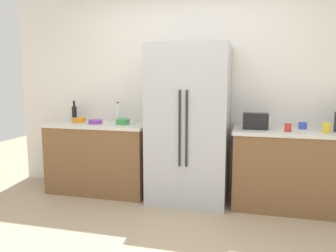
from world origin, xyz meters
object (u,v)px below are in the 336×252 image
object	(u,v)px
bottle_b	(118,115)
cup_b	(303,126)
bottle_a	(74,113)
cup_a	(326,128)
bowl_a	(79,120)
bowl_b	(95,122)
bowl_c	(123,122)
toaster	(256,121)
cup_c	(288,128)
refrigerator	(189,125)

from	to	relation	value
bottle_b	cup_b	world-z (taller)	bottle_b
bottle_a	cup_a	xyz separation A→B (m)	(3.08, -0.27, -0.05)
bowl_a	bowl_b	distance (m)	0.28
bottle_b	bowl_a	xyz separation A→B (m)	(-0.51, -0.09, -0.08)
bottle_a	bowl_c	distance (m)	0.80
bottle_b	bowl_c	world-z (taller)	bottle_b
cup_b	bowl_c	distance (m)	2.11
toaster	bottle_a	bearing A→B (deg)	175.70
bottle_a	bottle_b	bearing A→B (deg)	-4.87
cup_a	cup_c	xyz separation A→B (m)	(-0.38, -0.01, -0.01)
bowl_a	bowl_b	world-z (taller)	bowl_a
toaster	bottle_a	size ratio (longest dim) A/B	1.02
cup_b	bowl_a	size ratio (longest dim) A/B	0.52
bowl_b	cup_a	bearing A→B (deg)	-1.17
bottle_a	bowl_b	bearing A→B (deg)	-27.44
cup_a	cup_b	size ratio (longest dim) A/B	1.18
bowl_a	bowl_b	size ratio (longest dim) A/B	1.02
refrigerator	bowl_b	size ratio (longest dim) A/B	10.77
refrigerator	bottle_a	distance (m)	1.62
toaster	bottle_b	xyz separation A→B (m)	(-1.71, 0.12, 0.02)
cup_a	bowl_c	bearing A→B (deg)	177.77
bottle_a	cup_a	world-z (taller)	bottle_a
refrigerator	cup_c	size ratio (longest dim) A/B	20.66
bottle_a	bowl_a	size ratio (longest dim) A/B	1.55
toaster	bowl_b	bearing A→B (deg)	-178.87
bottle_a	bowl_b	distance (m)	0.48
bowl_c	bowl_a	bearing A→B (deg)	176.83
refrigerator	bowl_b	xyz separation A→B (m)	(-1.19, -0.01, -0.00)
bowl_c	cup_b	bearing A→B (deg)	3.90
bottle_a	bowl_c	bearing A→B (deg)	-13.18
toaster	bowl_b	distance (m)	1.95
refrigerator	toaster	size ratio (longest dim) A/B	6.71
bowl_a	bottle_a	bearing A→B (deg)	135.74
bowl_b	bottle_b	bearing A→B (deg)	33.93
refrigerator	toaster	distance (m)	0.76
refrigerator	bottle_a	world-z (taller)	refrigerator
bowl_b	bowl_c	bearing A→B (deg)	5.74
bowl_a	bowl_b	bearing A→B (deg)	-14.73
refrigerator	bowl_a	world-z (taller)	refrigerator
bottle_a	bowl_a	distance (m)	0.22
refrigerator	bowl_a	xyz separation A→B (m)	(-1.46, 0.06, 0.00)
cup_c	bowl_b	world-z (taller)	cup_c
refrigerator	cup_b	bearing A→B (deg)	7.50
cup_a	bowl_c	world-z (taller)	cup_a
toaster	bowl_b	world-z (taller)	toaster
cup_c	bowl_b	bearing A→B (deg)	178.41
bowl_c	cup_a	bearing A→B (deg)	-2.23
cup_b	bowl_c	size ratio (longest dim) A/B	0.54
bottle_a	cup_a	bearing A→B (deg)	-5.02
toaster	bowl_c	distance (m)	1.59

